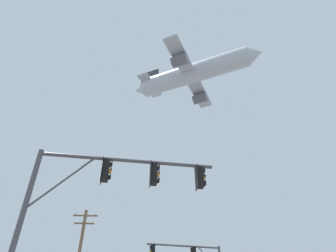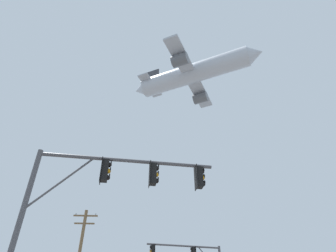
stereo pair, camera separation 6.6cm
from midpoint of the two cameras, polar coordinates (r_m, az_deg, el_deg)
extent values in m
cylinder|color=#4C4C51|center=(11.26, -28.51, -19.55)|extent=(0.20, 0.20, 6.79)
cylinder|color=#4C4C51|center=(11.86, -7.75, -6.98)|extent=(7.03, 0.90, 0.15)
cylinder|color=#4C4C51|center=(11.62, -20.62, -10.51)|extent=(2.17, 0.31, 2.28)
cube|color=black|center=(12.04, 6.47, -10.31)|extent=(0.29, 0.35, 0.90)
cylinder|color=black|center=(12.26, 6.31, -8.14)|extent=(0.05, 0.05, 0.12)
cube|color=black|center=(12.01, 5.81, -10.28)|extent=(0.07, 0.46, 1.04)
sphere|color=black|center=(12.19, 7.05, -9.19)|extent=(0.20, 0.20, 0.20)
cylinder|color=black|center=(12.24, 7.33, -8.95)|extent=(0.06, 0.21, 0.21)
sphere|color=orange|center=(12.08, 7.15, -10.39)|extent=(0.20, 0.20, 0.20)
cylinder|color=black|center=(12.12, 7.42, -10.14)|extent=(0.06, 0.21, 0.21)
sphere|color=black|center=(11.96, 7.24, -11.61)|extent=(0.20, 0.20, 0.20)
cylinder|color=black|center=(12.01, 7.53, -11.36)|extent=(0.06, 0.21, 0.21)
cube|color=black|center=(11.69, -2.88, -9.70)|extent=(0.29, 0.35, 0.90)
cylinder|color=black|center=(11.91, -2.81, -7.48)|extent=(0.05, 0.05, 0.12)
cube|color=black|center=(11.68, -3.57, -9.65)|extent=(0.07, 0.46, 1.04)
sphere|color=black|center=(11.82, -2.14, -8.57)|extent=(0.20, 0.20, 0.20)
cylinder|color=black|center=(11.86, -1.82, -8.34)|extent=(0.06, 0.21, 0.21)
sphere|color=orange|center=(11.70, -2.17, -9.80)|extent=(0.20, 0.20, 0.20)
cylinder|color=black|center=(11.73, -1.84, -9.56)|extent=(0.06, 0.21, 0.21)
sphere|color=black|center=(11.58, -2.20, -11.06)|extent=(0.20, 0.20, 0.20)
cylinder|color=black|center=(11.62, -1.87, -10.81)|extent=(0.06, 0.21, 0.21)
cube|color=black|center=(11.65, -12.50, -8.81)|extent=(0.29, 0.35, 0.90)
cylinder|color=black|center=(11.88, -12.19, -6.61)|extent=(0.05, 0.05, 0.12)
cube|color=black|center=(11.66, -13.19, -8.74)|extent=(0.07, 0.46, 1.04)
sphere|color=black|center=(11.76, -11.63, -7.71)|extent=(0.20, 0.20, 0.20)
cylinder|color=black|center=(11.79, -11.28, -7.48)|extent=(0.06, 0.21, 0.21)
sphere|color=orange|center=(11.64, -11.79, -8.93)|extent=(0.20, 0.20, 0.20)
cylinder|color=black|center=(11.66, -11.43, -8.70)|extent=(0.06, 0.21, 0.21)
sphere|color=black|center=(11.52, -11.96, -10.18)|extent=(0.20, 0.20, 0.20)
cylinder|color=black|center=(11.54, -11.59, -9.95)|extent=(0.06, 0.21, 0.21)
cylinder|color=#4C4C51|center=(25.17, 3.32, -23.07)|extent=(6.12, 1.32, 0.15)
cube|color=black|center=(24.42, -3.03, -23.97)|extent=(0.32, 0.36, 0.90)
cylinder|color=black|center=(24.52, -2.99, -22.80)|extent=(0.05, 0.05, 0.12)
cube|color=black|center=(24.45, -2.68, -23.99)|extent=(0.11, 0.46, 1.04)
sphere|color=black|center=(24.45, -3.37, -23.32)|extent=(0.20, 0.20, 0.20)
cylinder|color=black|center=(24.45, -3.53, -23.17)|extent=(0.08, 0.21, 0.21)
sphere|color=orange|center=(24.39, -3.40, -23.97)|extent=(0.20, 0.20, 0.20)
cylinder|color=black|center=(24.39, -3.56, -23.82)|extent=(0.08, 0.21, 0.21)
cylinder|color=black|center=(25.41, 5.21, -23.14)|extent=(0.05, 0.05, 0.12)
sphere|color=black|center=(25.32, 4.90, -23.67)|extent=(0.20, 0.20, 0.20)
cylinder|color=black|center=(25.31, 4.74, -23.53)|extent=(0.08, 0.21, 0.21)
cube|color=brown|center=(28.22, -16.26, -17.03)|extent=(2.20, 0.12, 0.12)
cube|color=brown|center=(28.02, -16.50, -18.38)|extent=(1.80, 0.12, 0.12)
cylinder|color=gray|center=(28.45, -18.05, -16.61)|extent=(0.10, 0.10, 0.18)
cylinder|color=gray|center=(28.07, -14.35, -16.97)|extent=(0.10, 0.10, 0.18)
cylinder|color=#B7BCC6|center=(55.30, 5.21, 10.60)|extent=(20.36, 13.07, 3.74)
cone|color=#B7BCC6|center=(54.13, 17.26, 13.80)|extent=(3.92, 4.34, 3.55)
cone|color=#B7BCC6|center=(58.76, -5.52, 7.30)|extent=(3.54, 3.90, 3.18)
cube|color=#A8ADB7|center=(55.02, 4.67, 10.02)|extent=(11.49, 18.78, 0.42)
cylinder|color=#595B60|center=(58.20, 6.63, 5.68)|extent=(3.46, 3.16, 2.10)
cylinder|color=#595B60|center=(50.59, 2.48, 13.21)|extent=(3.46, 3.16, 2.10)
cube|color=#333338|center=(59.30, -3.30, 9.48)|extent=(3.03, 1.77, 4.44)
cube|color=#A8ADB7|center=(58.17, -3.57, 8.17)|extent=(5.11, 7.18, 0.23)
camera|label=1|loc=(0.03, -89.93, -0.05)|focal=30.13mm
camera|label=2|loc=(0.03, 90.07, 0.05)|focal=30.13mm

